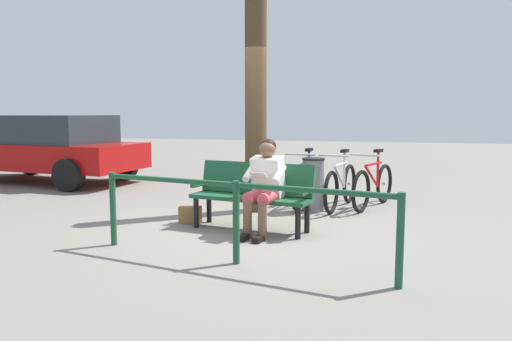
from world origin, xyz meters
TOP-DOWN VIEW (x-y plane):
  - ground_plane at (0.00, 0.00)m, footprint 40.00×40.00m
  - bench at (0.13, -0.07)m, footprint 1.66×0.76m
  - person_reading at (-0.07, 0.14)m, footprint 0.54×0.81m
  - handbag at (1.06, -0.15)m, footprint 0.31×0.17m
  - tree_trunk at (0.40, -1.25)m, footprint 0.33×0.33m
  - litter_bin at (-0.47, -1.43)m, footprint 0.35×0.35m
  - bicycle_orange at (-1.38, -1.95)m, footprint 0.69×1.60m
  - bicycle_silver at (-0.88, -1.77)m, footprint 0.52×1.66m
  - bicycle_purple at (-0.30, -1.86)m, footprint 0.48×1.68m
  - railing_fence at (-0.08, 1.41)m, footprint 3.22×0.70m
  - parked_car at (5.58, -3.15)m, footprint 4.36×2.35m

SIDE VIEW (x-z plane):
  - ground_plane at x=0.00m, z-range 0.00..0.00m
  - handbag at x=1.06m, z-range 0.00..0.24m
  - bicycle_orange at x=-1.38m, z-range -0.11..0.83m
  - bicycle_silver at x=-0.88m, z-range -0.11..0.83m
  - bicycle_purple at x=-0.30m, z-range -0.11..0.83m
  - litter_bin at x=-0.47m, z-range 0.00..0.83m
  - bench at x=0.13m, z-range 0.07..0.94m
  - railing_fence at x=-0.08m, z-range 0.17..1.02m
  - person_reading at x=-0.07m, z-range 0.06..1.27m
  - parked_car at x=5.58m, z-range 0.04..1.51m
  - tree_trunk at x=0.40m, z-range 0.00..3.46m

